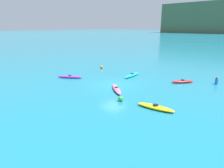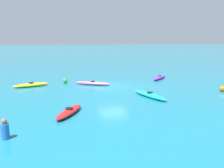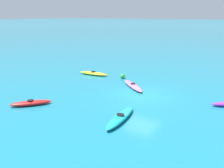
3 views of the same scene
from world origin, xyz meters
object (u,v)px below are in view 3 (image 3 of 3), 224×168
kayak_red (31,103)px  buoy_green (123,76)px  kayak_pink (133,86)px  kayak_yellow (93,73)px  kayak_cyan (120,118)px

kayak_red → buoy_green: 9.28m
kayak_pink → buoy_green: size_ratio=6.67×
kayak_yellow → kayak_pink: same height
kayak_red → buoy_green: size_ratio=5.33×
kayak_yellow → kayak_red: bearing=101.0°
kayak_yellow → kayak_cyan: bearing=137.4°
kayak_red → kayak_yellow: size_ratio=0.79×
kayak_cyan → buoy_green: bearing=-58.7°
kayak_yellow → kayak_cyan: (-7.78, 7.16, -0.00)m
kayak_pink → kayak_cyan: 6.28m
kayak_pink → kayak_cyan: (-2.48, 5.77, 0.00)m
kayak_red → kayak_cyan: (-6.11, -1.47, -0.00)m
kayak_yellow → buoy_green: bearing=-170.0°
kayak_yellow → buoy_green: (-3.09, -0.54, 0.07)m
kayak_cyan → kayak_yellow: bearing=-42.6°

